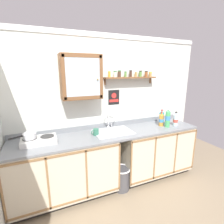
# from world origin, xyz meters

# --- Properties ---
(floor) EXTENTS (6.04, 6.04, 0.00)m
(floor) POSITION_xyz_m (0.00, 0.00, 0.00)
(floor) COLOR gray
(floor) RESTS_ON ground
(back_wall) EXTENTS (3.64, 0.07, 2.45)m
(back_wall) POSITION_xyz_m (0.00, 0.69, 1.23)
(back_wall) COLOR silver
(back_wall) RESTS_ON ground
(lower_cabinet_run) EXTENTS (1.51, 0.62, 0.89)m
(lower_cabinet_run) POSITION_xyz_m (-0.75, 0.37, 0.45)
(lower_cabinet_run) COLOR black
(lower_cabinet_run) RESTS_ON ground
(lower_cabinet_run_right) EXTENTS (1.33, 0.62, 0.89)m
(lower_cabinet_run_right) POSITION_xyz_m (0.85, 0.37, 0.45)
(lower_cabinet_run_right) COLOR black
(lower_cabinet_run_right) RESTS_ON ground
(countertop) EXTENTS (3.00, 0.64, 0.03)m
(countertop) POSITION_xyz_m (0.00, 0.36, 0.91)
(countertop) COLOR gray
(countertop) RESTS_ON lower_cabinet_run
(backsplash) EXTENTS (3.00, 0.02, 0.08)m
(backsplash) POSITION_xyz_m (0.00, 0.66, 0.96)
(backsplash) COLOR gray
(backsplash) RESTS_ON countertop
(sink) EXTENTS (0.60, 0.47, 0.48)m
(sink) POSITION_xyz_m (0.03, 0.41, 0.91)
(sink) COLOR silver
(sink) RESTS_ON countertop
(hot_plate_stove) EXTENTS (0.46, 0.27, 0.08)m
(hot_plate_stove) POSITION_xyz_m (-1.06, 0.39, 0.96)
(hot_plate_stove) COLOR silver
(hot_plate_stove) RESTS_ON countertop
(saucepan) EXTENTS (0.33, 0.20, 0.07)m
(saucepan) POSITION_xyz_m (-1.18, 0.41, 1.04)
(saucepan) COLOR silver
(saucepan) RESTS_ON hot_plate_stove
(bottle_water_clear_0) EXTENTS (0.08, 0.08, 0.25)m
(bottle_water_clear_0) POSITION_xyz_m (1.18, 0.25, 1.03)
(bottle_water_clear_0) COLOR silver
(bottle_water_clear_0) RESTS_ON countertop
(bottle_juice_amber_1) EXTENTS (0.08, 0.08, 0.25)m
(bottle_juice_amber_1) POSITION_xyz_m (0.94, 0.34, 1.03)
(bottle_juice_amber_1) COLOR gold
(bottle_juice_amber_1) RESTS_ON countertop
(bottle_detergent_teal_2) EXTENTS (0.09, 0.09, 0.27)m
(bottle_detergent_teal_2) POSITION_xyz_m (1.02, 0.43, 1.05)
(bottle_detergent_teal_2) COLOR teal
(bottle_detergent_teal_2) RESTS_ON countertop
(bottle_opaque_white_3) EXTENTS (0.06, 0.06, 0.22)m
(bottle_opaque_white_3) POSITION_xyz_m (1.09, 0.35, 1.02)
(bottle_opaque_white_3) COLOR white
(bottle_opaque_white_3) RESTS_ON countertop
(bottle_soda_green_4) EXTENTS (0.08, 0.08, 0.33)m
(bottle_soda_green_4) POSITION_xyz_m (1.00, 0.25, 1.08)
(bottle_soda_green_4) COLOR #4CB266
(bottle_soda_green_4) RESTS_ON countertop
(mug) EXTENTS (0.13, 0.09, 0.10)m
(mug) POSITION_xyz_m (-0.26, 0.37, 0.97)
(mug) COLOR #337259
(mug) RESTS_ON countertop
(wall_cabinet) EXTENTS (0.58, 0.31, 0.64)m
(wall_cabinet) POSITION_xyz_m (-0.42, 0.53, 1.79)
(wall_cabinet) COLOR brown
(spice_shelf) EXTENTS (0.94, 0.14, 0.23)m
(spice_shelf) POSITION_xyz_m (0.45, 0.60, 1.78)
(spice_shelf) COLOR brown
(warning_sign) EXTENTS (0.20, 0.01, 0.25)m
(warning_sign) POSITION_xyz_m (0.17, 0.66, 1.43)
(warning_sign) COLOR black
(trash_bin) EXTENTS (0.29, 0.29, 0.38)m
(trash_bin) POSITION_xyz_m (0.09, 0.18, 0.20)
(trash_bin) COLOR #4C4C51
(trash_bin) RESTS_ON ground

